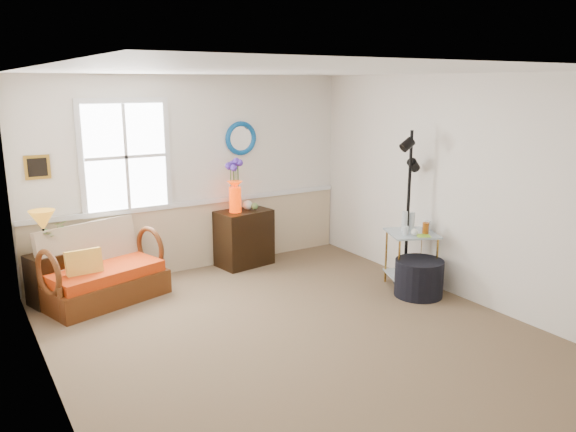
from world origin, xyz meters
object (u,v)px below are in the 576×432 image
loveseat (102,264)px  lamp_stand (45,280)px  floor_lamp (408,209)px  cabinet (244,238)px  side_table (411,260)px  ottoman (419,278)px

loveseat → lamp_stand: bearing=144.4°
floor_lamp → loveseat: bearing=164.5°
loveseat → cabinet: (2.01, 0.32, -0.05)m
side_table → lamp_stand: bearing=155.8°
side_table → ottoman: (-0.10, -0.26, -0.13)m
cabinet → side_table: cabinet is taller
side_table → ottoman: size_ratio=1.24×
side_table → floor_lamp: (0.05, 0.14, 0.62)m
lamp_stand → side_table: (3.96, -1.78, 0.06)m
loveseat → ottoman: bearing=-46.3°
lamp_stand → ottoman: 4.36m
cabinet → ottoman: bearing=-68.5°
loveseat → cabinet: bearing=-7.8°
cabinet → ottoman: 2.49m
cabinet → floor_lamp: 2.31m
side_table → ottoman: 0.31m
lamp_stand → cabinet: size_ratio=0.76×
floor_lamp → lamp_stand: bearing=165.1°
lamp_stand → ottoman: size_ratio=1.03×
cabinet → ottoman: (1.24, -2.15, -0.17)m
loveseat → side_table: 3.70m
ottoman → lamp_stand: bearing=152.2°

